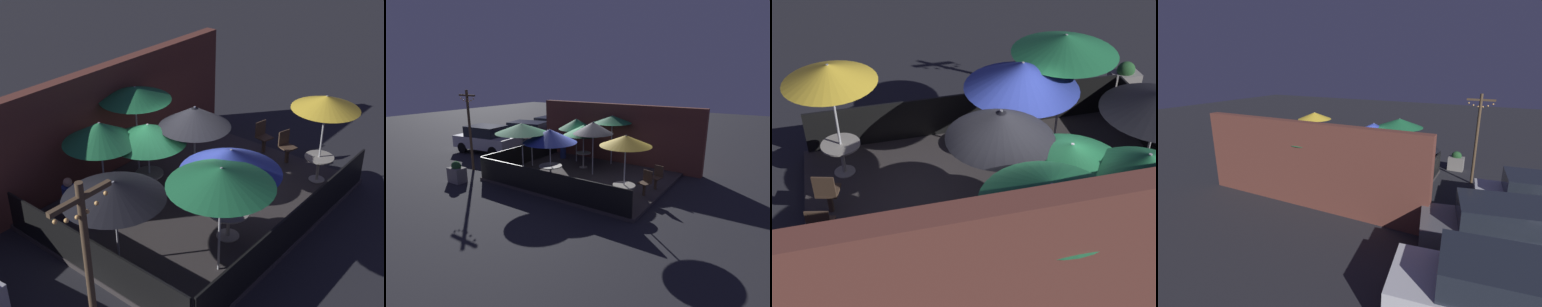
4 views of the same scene
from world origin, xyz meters
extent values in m
plane|color=#26262B|center=(0.00, 0.00, 0.00)|extent=(60.00, 60.00, 0.00)
cube|color=#383333|center=(0.00, 0.00, 0.06)|extent=(7.35, 5.62, 0.12)
cube|color=brown|center=(0.00, 3.04, 1.56)|extent=(8.95, 0.36, 3.12)
cube|color=black|center=(0.00, -2.77, 0.59)|extent=(7.15, 0.05, 0.95)
cylinder|color=#B2B2B7|center=(-0.69, 1.04, 1.17)|extent=(0.05, 0.05, 2.10)
cone|color=#1E6B3D|center=(-0.69, 1.04, 1.99)|extent=(1.93, 1.93, 0.46)
cylinder|color=#B2B2B7|center=(-0.73, -1.46, 1.25)|extent=(0.05, 0.05, 2.26)
cone|color=#283893|center=(-0.73, -1.46, 2.11)|extent=(2.27, 2.27, 0.55)
cylinder|color=#B2B2B7|center=(2.85, -1.86, 1.35)|extent=(0.05, 0.05, 2.46)
cone|color=gold|center=(2.85, -1.86, 2.40)|extent=(1.76, 1.76, 0.36)
cylinder|color=#B2B2B7|center=(-1.57, 1.75, 1.25)|extent=(0.05, 0.05, 2.25)
cone|color=#1E6B3D|center=(-1.57, 1.75, 2.11)|extent=(1.84, 1.84, 0.52)
cylinder|color=#B2B2B7|center=(-2.95, -0.16, 1.13)|extent=(0.05, 0.05, 2.01)
cylinder|color=#B2B2B7|center=(0.26, 0.34, 1.33)|extent=(0.05, 0.05, 2.43)
cone|color=black|center=(0.26, 0.34, 2.29)|extent=(1.81, 1.81, 0.52)
cylinder|color=#B2B2B7|center=(-1.81, -1.98, 1.36)|extent=(0.05, 0.05, 2.48)
cone|color=#1E6B3D|center=(-1.81, -1.98, 2.40)|extent=(2.18, 2.18, 0.40)
cylinder|color=#B2B2B7|center=(0.19, 2.30, 1.36)|extent=(0.05, 0.05, 2.49)
cone|color=#1E6B3D|center=(0.19, 2.30, 2.43)|extent=(1.93, 1.93, 0.36)
cylinder|color=#9E998E|center=(-0.69, 1.04, 0.13)|extent=(0.39, 0.39, 0.02)
cylinder|color=#9E998E|center=(-0.69, 1.04, 0.48)|extent=(0.08, 0.08, 0.72)
cylinder|color=#9E998E|center=(-0.69, 1.04, 0.86)|extent=(0.72, 0.72, 0.04)
cylinder|color=#9E998E|center=(-0.73, -1.46, 0.13)|extent=(0.53, 0.53, 0.02)
cylinder|color=#9E998E|center=(-0.73, -1.46, 0.46)|extent=(0.08, 0.08, 0.68)
cylinder|color=#9E998E|center=(-0.73, -1.46, 0.81)|extent=(0.97, 0.97, 0.04)
cylinder|color=#9E998E|center=(2.85, -1.86, 0.13)|extent=(0.43, 0.43, 0.02)
cylinder|color=#9E998E|center=(2.85, -1.86, 0.46)|extent=(0.08, 0.08, 0.68)
cylinder|color=#9E998E|center=(2.85, -1.86, 0.81)|extent=(0.78, 0.78, 0.04)
cube|color=#4C3828|center=(3.31, 0.14, 0.35)|extent=(0.10, 0.10, 0.46)
cube|color=#4C3828|center=(3.31, 0.14, 0.60)|extent=(0.48, 0.48, 0.04)
cube|color=#4C3828|center=(3.35, 0.32, 0.84)|extent=(0.40, 0.12, 0.44)
cube|color=#4C3828|center=(3.17, -0.73, 0.35)|extent=(0.10, 0.10, 0.47)
cube|color=#4C3828|center=(3.17, -0.73, 0.61)|extent=(0.49, 0.49, 0.04)
cube|color=#4C3828|center=(3.22, -0.55, 0.85)|extent=(0.39, 0.14, 0.44)
cube|color=gray|center=(-4.27, -3.52, 0.33)|extent=(0.72, 0.50, 0.65)
ellipsoid|color=#235128|center=(-4.27, -3.52, 0.73)|extent=(0.47, 0.37, 0.42)
camera|label=1|loc=(-9.01, -7.12, 7.65)|focal=50.00mm
camera|label=2|loc=(6.95, -10.88, 4.48)|focal=28.00mm
camera|label=3|loc=(2.56, 7.13, 6.97)|focal=50.00mm
camera|label=4|loc=(-6.09, 11.28, 4.98)|focal=28.00mm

